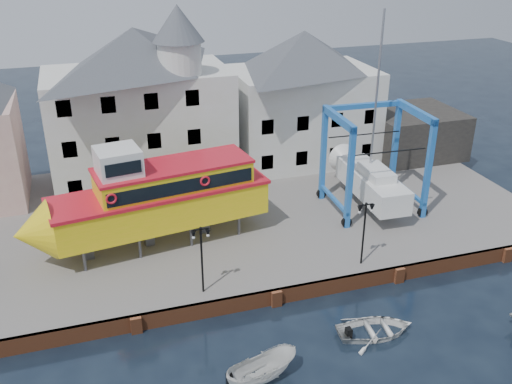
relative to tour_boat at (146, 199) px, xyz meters
name	(u,v)px	position (x,y,z in m)	size (l,w,h in m)	color
ground	(276,305)	(6.15, -7.50, -4.27)	(140.00, 140.00, 0.00)	black
hardstanding	(227,215)	(6.15, 3.50, -3.77)	(44.00, 22.00, 1.00)	slate
quay_wall	(275,297)	(6.15, -7.39, -3.77)	(44.00, 0.47, 1.00)	brown
building_white_main	(141,104)	(1.28, 10.89, 3.07)	(14.00, 8.30, 14.00)	beige
building_white_right	(302,97)	(15.15, 11.50, 2.33)	(12.00, 8.00, 11.20)	beige
shed_dark	(412,132)	(25.15, 9.50, -1.27)	(8.00, 7.00, 4.00)	black
lamp_post_left	(201,243)	(2.15, -6.30, -0.10)	(1.12, 0.32, 4.20)	black
lamp_post_right	(365,218)	(12.15, -6.30, -0.10)	(1.12, 0.32, 4.20)	black
tour_boat	(146,199)	(0.00, 0.00, 0.00)	(16.32, 6.09, 6.94)	#59595E
travel_lift	(367,174)	(16.41, 1.41, -0.92)	(6.81, 9.45, 14.14)	#11639D
motorboat_a	(262,380)	(3.49, -12.98, -4.27)	(1.43, 3.80, 1.47)	silver
motorboat_b	(375,334)	(10.39, -11.56, -4.27)	(3.00, 4.19, 0.87)	silver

